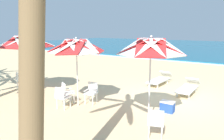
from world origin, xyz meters
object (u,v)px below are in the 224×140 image
sun_lounger_0 (188,87)px  plastic_chair_4 (27,87)px  plastic_chair_1 (92,91)px  plastic_chair_5 (20,80)px  cooler_box (167,107)px  beach_umbrella_2 (26,42)px  beach_umbrella_1 (76,47)px  palm_tree_1 (30,16)px  beach_umbrella_0 (151,47)px  sun_lounger_1 (160,79)px  plastic_chair_2 (62,96)px  plastic_chair_0 (156,121)px  plastic_chair_3 (67,91)px

sun_lounger_0 → plastic_chair_4: bearing=-141.7°
plastic_chair_1 → plastic_chair_5: same height
plastic_chair_4 → cooler_box: (5.77, 1.81, -0.30)m
plastic_chair_1 → plastic_chair_5: (-4.26, -0.38, 0.00)m
beach_umbrella_2 → beach_umbrella_1: bearing=1.1°
palm_tree_1 → cooler_box: palm_tree_1 is taller
plastic_chair_5 → sun_lounger_0: bearing=28.8°
beach_umbrella_0 → cooler_box: bearing=79.2°
beach_umbrella_2 → cooler_box: bearing=12.7°
sun_lounger_1 → plastic_chair_2: bearing=-107.8°
plastic_chair_0 → cooler_box: (-0.35, 2.04, -0.30)m
plastic_chair_5 → palm_tree_1: palm_tree_1 is taller
plastic_chair_2 → beach_umbrella_2: (-2.74, 0.51, 1.92)m
plastic_chair_3 → plastic_chair_1: bearing=33.4°
plastic_chair_1 → plastic_chair_4: size_ratio=1.00×
plastic_chair_0 → palm_tree_1: palm_tree_1 is taller
beach_umbrella_0 → plastic_chair_2: bearing=-167.6°
plastic_chair_4 → sun_lounger_0: plastic_chair_4 is taller
plastic_chair_2 → palm_tree_1: 5.41m
sun_lounger_1 → cooler_box: (1.67, -3.64, -0.08)m
beach_umbrella_0 → plastic_chair_0: size_ratio=3.25×
plastic_chair_1 → plastic_chair_4: (-2.86, -1.01, 0.00)m
beach_umbrella_0 → plastic_chair_5: beach_umbrella_0 is taller
sun_lounger_1 → cooler_box: bearing=-65.3°
plastic_chair_3 → plastic_chair_2: bearing=-60.5°
plastic_chair_1 → plastic_chair_2: bearing=-116.6°
plastic_chair_2 → cooler_box: 3.95m
sun_lounger_1 → palm_tree_1: palm_tree_1 is taller
plastic_chair_2 → plastic_chair_4: size_ratio=1.00×
beach_umbrella_2 → cooler_box: 6.73m
plastic_chair_2 → plastic_chair_3: same height
plastic_chair_5 → sun_lounger_1: plastic_chair_5 is taller
beach_umbrella_1 → plastic_chair_1: bearing=63.0°
beach_umbrella_0 → cooler_box: beach_umbrella_0 is taller
plastic_chair_2 → sun_lounger_1: size_ratio=0.40×
plastic_chair_2 → palm_tree_1: size_ratio=0.16×
plastic_chair_5 → palm_tree_1: bearing=-31.1°
plastic_chair_5 → sun_lounger_0: 8.25m
beach_umbrella_1 → beach_umbrella_0: bearing=2.7°
beach_umbrella_1 → plastic_chair_1: 1.94m
cooler_box → palm_tree_1: bearing=-92.9°
beach_umbrella_1 → beach_umbrella_2: 3.02m
beach_umbrella_0 → plastic_chair_1: beach_umbrella_0 is taller
plastic_chair_0 → sun_lounger_0: 4.84m
plastic_chair_1 → palm_tree_1: size_ratio=0.16×
beach_umbrella_0 → plastic_chair_2: size_ratio=3.25×
plastic_chair_2 → sun_lounger_0: bearing=53.2°
sun_lounger_0 → cooler_box: (-0.06, -2.79, -0.08)m
beach_umbrella_1 → sun_lounger_1: beach_umbrella_1 is taller
beach_umbrella_2 → beach_umbrella_0: bearing=1.9°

